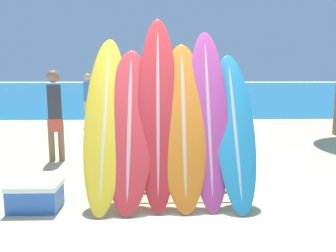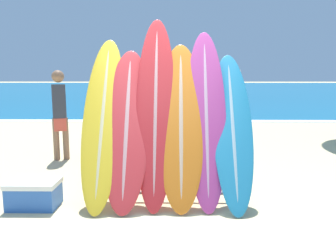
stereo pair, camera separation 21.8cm
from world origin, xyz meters
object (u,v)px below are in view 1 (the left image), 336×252
object	(u,v)px
surfboard_slot_0	(105,119)
person_mid_beach	(88,98)
surfboard_slot_5	(235,128)
surfboard_rack	(170,167)
surfboard_slot_2	(158,108)
person_far_right	(55,112)
person_near_water	(229,100)
surfboard_slot_3	(184,123)
cooler_box	(35,196)
person_far_left	(109,115)
surfboard_slot_4	(208,116)
surfboard_slot_1	(129,126)

from	to	relation	value
surfboard_slot_0	person_mid_beach	xyz separation A→B (m)	(-1.53, 6.24, -0.15)
surfboard_slot_0	surfboard_slot_5	bearing A→B (deg)	-1.90
surfboard_rack	surfboard_slot_0	world-z (taller)	surfboard_slot_0
surfboard_rack	surfboard_slot_5	size ratio (longest dim) A/B	1.04
surfboard_slot_0	surfboard_slot_2	world-z (taller)	surfboard_slot_2
person_mid_beach	person_far_right	distance (m)	4.24
surfboard_slot_5	person_near_water	bearing A→B (deg)	79.00
surfboard_slot_3	cooler_box	xyz separation A→B (m)	(-1.81, -0.25, -0.85)
surfboard_slot_5	person_far_left	bearing A→B (deg)	131.54
surfboard_slot_3	person_far_left	distance (m)	2.49
surfboard_rack	person_far_right	distance (m)	3.00
surfboard_slot_3	surfboard_slot_4	size ratio (longest dim) A/B	0.92
surfboard_slot_2	surfboard_slot_5	xyz separation A→B (m)	(0.97, -0.09, -0.25)
surfboard_rack	surfboard_slot_0	bearing A→B (deg)	173.11
surfboard_slot_4	person_far_left	distance (m)	2.64
person_far_right	surfboard_slot_0	bearing A→B (deg)	103.63
surfboard_rack	surfboard_slot_1	world-z (taller)	surfboard_slot_1
surfboard_slot_4	surfboard_slot_0	bearing A→B (deg)	-179.82
surfboard_slot_3	surfboard_slot_2	bearing A→B (deg)	166.06
surfboard_slot_5	person_far_right	distance (m)	3.56
person_near_water	person_mid_beach	xyz separation A→B (m)	(-4.00, 2.00, -0.07)
surfboard_slot_3	surfboard_slot_5	distance (m)	0.65
surfboard_slot_5	person_far_left	xyz separation A→B (m)	(-1.91, 2.16, -0.08)
surfboard_slot_2	surfboard_slot_3	distance (m)	0.38
surfboard_slot_1	surfboard_slot_4	size ratio (longest dim) A/B	0.89
surfboard_rack	cooler_box	world-z (taller)	surfboard_rack
surfboard_slot_1	surfboard_slot_0	bearing A→B (deg)	170.90
surfboard_slot_1	surfboard_slot_5	bearing A→B (deg)	-0.20
surfboard_slot_1	person_far_left	xyz separation A→B (m)	(-0.59, 2.15, -0.12)
person_far_left	surfboard_slot_3	bearing A→B (deg)	24.99
surfboard_rack	person_far_left	size ratio (longest dim) A/B	1.24
person_mid_beach	person_far_left	distance (m)	4.32
surfboard_slot_5	surfboard_slot_0	bearing A→B (deg)	178.10
person_far_left	person_far_right	distance (m)	0.99
surfboard_slot_1	person_mid_beach	world-z (taller)	surfboard_slot_1
surfboard_slot_1	person_mid_beach	bearing A→B (deg)	106.29
surfboard_slot_3	cooler_box	distance (m)	2.01
surfboard_rack	cooler_box	size ratio (longest dim) A/B	3.26
surfboard_slot_0	person_near_water	bearing A→B (deg)	59.76
person_far_left	cooler_box	bearing A→B (deg)	-18.35
person_mid_beach	person_far_left	bearing A→B (deg)	-51.93
surfboard_rack	cooler_box	bearing A→B (deg)	-173.39
person_far_right	surfboard_slot_4	bearing A→B (deg)	123.57
surfboard_slot_1	cooler_box	size ratio (longest dim) A/B	3.26
surfboard_slot_0	person_near_water	world-z (taller)	surfboard_slot_0
surfboard_slot_5	surfboard_rack	bearing A→B (deg)	-176.93
cooler_box	surfboard_slot_1	bearing A→B (deg)	11.91
surfboard_rack	cooler_box	xyz separation A→B (m)	(-1.63, -0.19, -0.29)
surfboard_slot_2	person_far_right	bearing A→B (deg)	134.37
surfboard_slot_1	person_far_right	world-z (taller)	surfboard_slot_1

